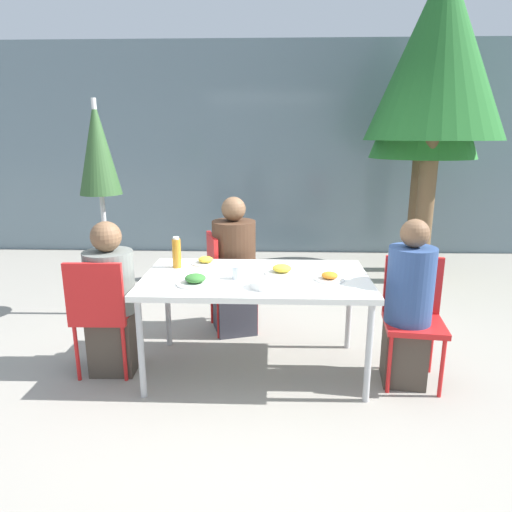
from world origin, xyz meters
TOP-DOWN VIEW (x-y plane):
  - ground_plane at (0.00, 0.00)m, footprint 24.00×24.00m
  - building_facade at (0.00, 3.74)m, footprint 10.00×0.20m
  - dining_table at (0.00, 0.00)m, footprint 1.61×0.91m
  - chair_left at (-1.10, -0.10)m, footprint 0.41×0.41m
  - person_left at (-1.06, -0.02)m, footprint 0.35×0.35m
  - chair_right at (1.12, -0.06)m, footprint 0.45×0.45m
  - person_right at (1.06, -0.13)m, footprint 0.32×0.32m
  - chair_far at (-0.31, 0.73)m, footprint 0.50×0.50m
  - person_far at (-0.22, 0.71)m, footprint 0.42×0.42m
  - closed_umbrella at (-1.47, 1.05)m, footprint 0.38×0.38m
  - plate_0 at (-0.40, -0.19)m, footprint 0.26×0.26m
  - plate_1 at (0.51, -0.08)m, footprint 0.21×0.21m
  - plate_2 at (0.19, 0.07)m, footprint 0.25×0.25m
  - plate_3 at (-0.41, 0.31)m, footprint 0.21×0.21m
  - bottle at (-0.61, 0.20)m, footprint 0.07×0.07m
  - drinking_cup at (-0.13, -0.06)m, footprint 0.08×0.08m
  - salad_bowl at (0.07, -0.25)m, footprint 0.19×0.19m
  - tree_behind_left at (1.95, 2.71)m, footprint 1.28×1.28m
  - tree_behind_right at (1.89, 2.22)m, footprint 1.50×1.50m

SIDE VIEW (x-z plane):
  - ground_plane at x=0.00m, z-range 0.00..0.00m
  - chair_left at x=-1.10m, z-range 0.08..0.96m
  - chair_right at x=1.12m, z-range 0.08..0.96m
  - chair_far at x=-0.31m, z-range 0.08..0.96m
  - person_left at x=-1.06m, z-range -0.04..1.10m
  - person_right at x=1.06m, z-range -0.03..1.16m
  - person_far at x=-0.22m, z-range -0.04..1.18m
  - dining_table at x=0.00m, z-range 0.32..1.06m
  - plate_1 at x=0.51m, z-range 0.73..0.79m
  - plate_3 at x=-0.41m, z-range 0.73..0.79m
  - plate_2 at x=0.19m, z-range 0.73..0.80m
  - plate_0 at x=-0.40m, z-range 0.73..0.80m
  - salad_bowl at x=0.07m, z-range 0.74..0.79m
  - drinking_cup at x=-0.13m, z-range 0.74..0.83m
  - bottle at x=-0.61m, z-range 0.73..0.97m
  - building_facade at x=0.00m, z-range 0.00..3.00m
  - closed_umbrella at x=-1.47m, z-range 0.50..2.53m
  - tree_behind_left at x=1.95m, z-range 0.69..3.94m
  - tree_behind_right at x=1.89m, z-range 0.80..4.32m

